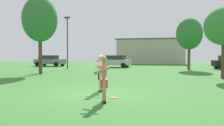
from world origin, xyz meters
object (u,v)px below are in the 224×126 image
Objects in this scene: car_silver_far_end at (115,61)px; tree_behind_players at (189,34)px; player_near at (101,72)px; player_in_red at (104,78)px; frisbee at (114,98)px; car_gray_mid_lot at (50,60)px; tree_left_field at (224,26)px; tree_right_field at (40,19)px; lamp_post at (67,37)px.

tree_behind_players is at bearing -16.41° from car_silver_far_end.
tree_behind_players is (5.57, 16.37, 3.09)m from player_near.
tree_behind_players is at bearing 75.58° from player_in_red.
frisbee is 25.32m from car_gray_mid_lot.
tree_left_field is (6.17, 9.45, 2.81)m from player_in_red.
car_gray_mid_lot is 19.37m from tree_behind_players.
tree_left_field is (10.49, -11.90, 2.85)m from car_silver_far_end.
tree_left_field is 0.76× the size of tree_right_field.
lamp_post is (-4.65, -4.66, 2.88)m from car_silver_far_end.
tree_behind_players reaches higher than car_gray_mid_lot.
player_near is at bearing -79.43° from car_silver_far_end.
player_in_red is 11.62m from tree_left_field.
tree_behind_players reaches higher than player_near.
tree_behind_players is at bearing 34.22° from tree_right_field.
player_near is 10.35m from tree_left_field.
car_silver_far_end is (-4.50, 20.53, 0.81)m from frisbee.
player_in_red is 0.27× the size of lamp_post.
tree_left_field reaches higher than car_silver_far_end.
player_near reaches higher than frisbee.
player_in_red is 21.78m from car_silver_far_end.
car_gray_mid_lot reaches higher than frisbee.
tree_behind_players is (4.80, 18.66, 3.12)m from player_in_red.
car_silver_far_end is at bearing 70.93° from tree_right_field.
frisbee is at bearing -77.64° from car_silver_far_end.
player_near is at bearing 122.62° from frisbee.
frisbee is 0.05× the size of lamp_post.
tree_right_field is (-8.52, 8.91, 4.70)m from frisbee.
player_near is at bearing -44.46° from tree_right_field.
car_silver_far_end is (9.74, -0.39, 0.00)m from car_gray_mid_lot.
lamp_post is at bearing 95.21° from tree_right_field.
tree_right_field is at bearing 135.54° from player_near.
player_in_red is at bearing -123.13° from tree_left_field.
lamp_post reaches higher than frisbee.
car_silver_far_end is (-3.56, 19.06, -0.07)m from player_near.
car_gray_mid_lot is (-13.30, 19.45, -0.07)m from player_near.
frisbee is 21.04m from car_silver_far_end.
player_near is at bearing -60.31° from lamp_post.
lamp_post is at bearing 154.45° from tree_left_field.
lamp_post is at bearing -134.93° from car_silver_far_end.
tree_left_field is at bearing 56.87° from player_in_red.
player_in_red is at bearing -104.42° from tree_behind_players.
frisbee is at bearing -104.52° from tree_behind_players.
player_in_red is 0.37× the size of car_silver_far_end.
tree_behind_players reaches higher than frisbee.
player_near is 0.28× the size of lamp_post.
frisbee is 13.19m from tree_right_field.
tree_right_field reaches higher than tree_left_field.
tree_left_field is at bearing -31.27° from car_gray_mid_lot.
tree_behind_players is at bearing 71.22° from player_near.
car_gray_mid_lot is 23.84m from tree_left_field.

